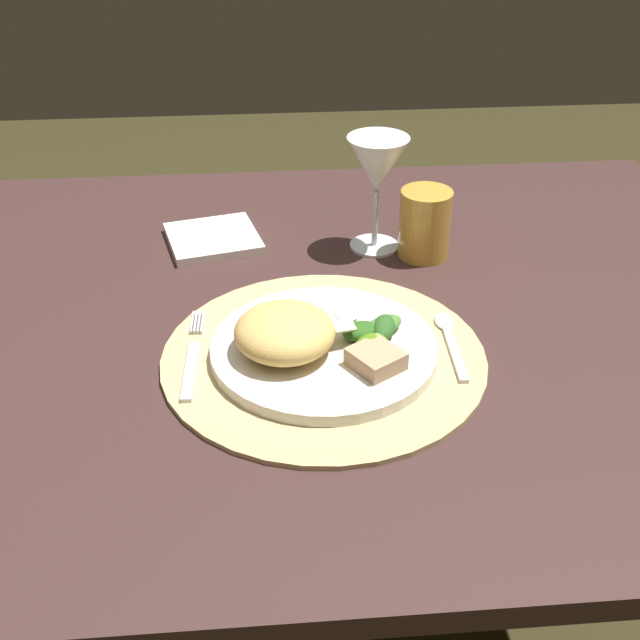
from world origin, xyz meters
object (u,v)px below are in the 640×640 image
(dinner_plate, at_px, (324,349))
(wine_glass, at_px, (377,168))
(fork, at_px, (192,358))
(napkin, at_px, (213,239))
(amber_tumbler, at_px, (425,224))
(spoon, at_px, (449,335))
(dining_table, at_px, (260,414))

(dinner_plate, height_order, wine_glass, wine_glass)
(dinner_plate, relative_size, wine_glass, 1.58)
(fork, distance_m, napkin, 0.29)
(wine_glass, bearing_deg, amber_tumbler, -24.70)
(spoon, distance_m, amber_tumbler, 0.22)
(fork, distance_m, spoon, 0.29)
(dining_table, xyz_separation_m, amber_tumbler, (0.23, 0.13, 0.21))
(dining_table, distance_m, spoon, 0.29)
(spoon, height_order, amber_tumbler, amber_tumbler)
(dining_table, height_order, dinner_plate, dinner_plate)
(dinner_plate, relative_size, napkin, 2.06)
(dining_table, relative_size, dinner_plate, 5.30)
(dining_table, distance_m, amber_tumbler, 0.34)
(dinner_plate, distance_m, fork, 0.15)
(wine_glass, bearing_deg, napkin, 171.99)
(dining_table, distance_m, napkin, 0.26)
(dining_table, relative_size, napkin, 10.93)
(fork, height_order, amber_tumbler, amber_tumbler)
(dinner_plate, distance_m, spoon, 0.15)
(fork, xyz_separation_m, napkin, (0.02, 0.29, -0.00))
(dining_table, bearing_deg, fork, -124.58)
(wine_glass, height_order, amber_tumbler, wine_glass)
(dinner_plate, bearing_deg, wine_glass, 70.38)
(fork, height_order, spoon, spoon)
(napkin, xyz_separation_m, amber_tumbler, (0.29, -0.06, 0.04))
(napkin, bearing_deg, wine_glass, -8.01)
(dining_table, xyz_separation_m, fork, (-0.07, -0.10, 0.17))
(fork, relative_size, amber_tumbler, 1.82)
(dining_table, relative_size, spoon, 9.73)
(napkin, bearing_deg, dining_table, -74.11)
(wine_glass, bearing_deg, spoon, -77.66)
(spoon, bearing_deg, dinner_plate, -171.00)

